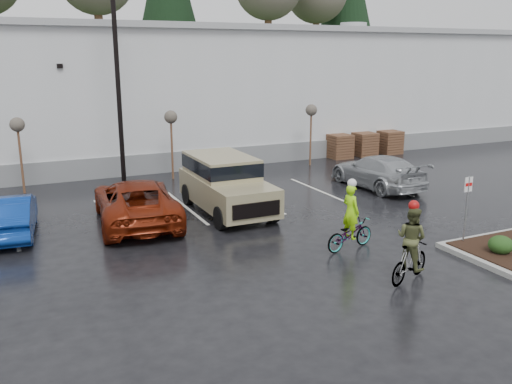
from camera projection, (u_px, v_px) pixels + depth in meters
name	position (u px, v px, depth m)	size (l,w,h in m)	color
ground	(364.00, 269.00, 14.81)	(120.00, 120.00, 0.00)	black
warehouse	(152.00, 89.00, 33.19)	(60.50, 15.50, 7.20)	silver
wooded_ridge	(93.00, 82.00, 53.52)	(80.00, 25.00, 6.00)	#1D3C19
lamppost	(116.00, 55.00, 22.27)	(0.50, 1.00, 9.22)	black
sapling_west	(18.00, 129.00, 22.23)	(0.60, 0.60, 3.20)	#4C2E1E
sapling_mid	(171.00, 121.00, 24.91)	(0.60, 0.60, 3.20)	#4C2E1E
sapling_east	(311.00, 113.00, 28.01)	(0.60, 0.60, 3.20)	#4C2E1E
pallet_stack_a	(339.00, 146.00, 30.42)	(1.20, 1.20, 1.35)	#4C2E1E
pallet_stack_b	(364.00, 144.00, 31.12)	(1.20, 1.20, 1.35)	#4C2E1E
pallet_stack_c	(389.00, 142.00, 31.87)	(1.20, 1.20, 1.35)	#4C2E1E
shrub_a	(501.00, 245.00, 15.48)	(0.70, 0.70, 0.52)	#153312
fire_lane_sign	(467.00, 202.00, 16.20)	(0.30, 0.05, 2.20)	gray
car_blue	(10.00, 215.00, 17.41)	(1.43, 4.09, 1.35)	navy
car_red	(136.00, 202.00, 18.67)	(2.55, 5.53, 1.54)	maroon
suv_tan	(227.00, 185.00, 19.88)	(2.20, 5.10, 2.06)	#978C66
car_far_silver	(377.00, 171.00, 23.69)	(2.02, 4.97, 1.44)	#ACB0B4
cyclist_hivis	(350.00, 227.00, 16.18)	(1.88, 0.95, 2.17)	#3F3F44
cyclist_olive	(410.00, 252.00, 13.85)	(1.73, 1.05, 2.16)	#3F3F44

